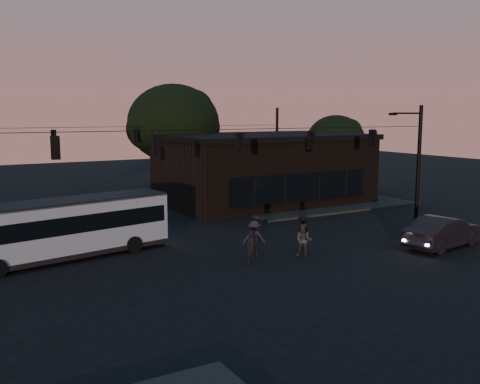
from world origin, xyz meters
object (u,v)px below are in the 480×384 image
bus (65,226)px  pedestrian_a (252,247)px  building (263,168)px  pedestrian_c (303,234)px  car (444,232)px  pedestrian_d (254,238)px  pedestrian_b (304,240)px

bus → pedestrian_a: bearing=-46.2°
building → pedestrian_c: bearing=-114.7°
pedestrian_a → car: bearing=-18.6°
bus → pedestrian_d: bus is taller
car → pedestrian_d: bearing=59.6°
bus → car: bearing=-34.2°
building → car: building is taller
car → pedestrian_d: size_ratio=2.92×
building → pedestrian_c: (-6.39, -13.90, -1.84)m
building → bus: building is taller
pedestrian_a → pedestrian_b: pedestrian_b is taller
building → pedestrian_b: 16.57m
car → pedestrian_b: size_ratio=3.06×
pedestrian_a → pedestrian_b: (2.79, -0.31, 0.06)m
bus → pedestrian_b: bearing=-39.4°
pedestrian_b → pedestrian_c: size_ratio=0.95×
building → pedestrian_a: 17.69m
building → pedestrian_a: size_ratio=10.01×
bus → pedestrian_c: bearing=-33.6°
building → pedestrian_c: 15.41m
building → pedestrian_a: building is taller
car → pedestrian_d: pedestrian_d is taller
building → pedestrian_b: size_ratio=9.29×
car → pedestrian_d: (-9.40, 3.69, 0.03)m
building → pedestrian_d: (-8.96, -13.32, -1.84)m
pedestrian_b → pedestrian_a: bearing=-139.3°
pedestrian_d → pedestrian_b: bearing=169.3°
car → pedestrian_a: bearing=67.7°
car → pedestrian_a: 10.58m
building → pedestrian_d: size_ratio=8.88×
building → pedestrian_c: building is taller
building → car: size_ratio=3.04×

